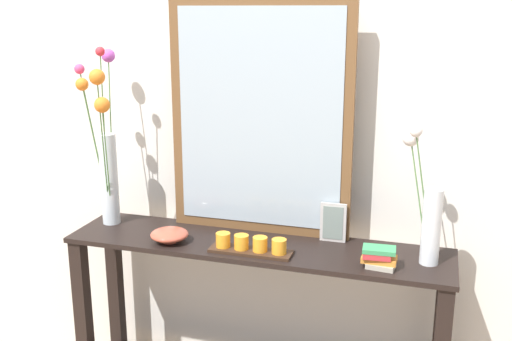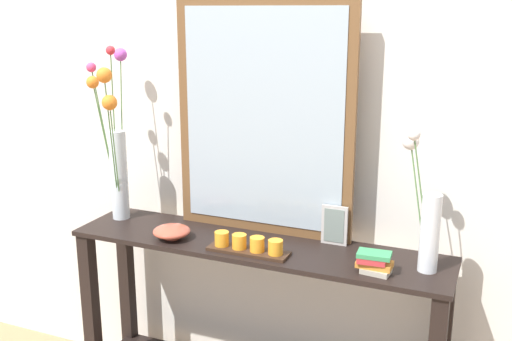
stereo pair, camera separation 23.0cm
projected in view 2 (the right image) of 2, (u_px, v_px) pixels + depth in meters
wall_back at (283, 106)px, 2.51m from camera, size 6.40×0.08×2.70m
console_table at (256, 321)px, 2.47m from camera, size 1.52×0.35×0.84m
mirror_leaning at (263, 119)px, 2.39m from camera, size 0.75×0.03×0.95m
tall_vase_left at (115, 148)px, 2.57m from camera, size 0.20×0.29×0.75m
vase_right at (426, 216)px, 2.10m from camera, size 0.16×0.12×0.51m
candle_tray at (248, 246)px, 2.28m from camera, size 0.32×0.09×0.07m
picture_frame_small at (334, 225)px, 2.35m from camera, size 0.10×0.01×0.16m
decorative_bowl at (172, 231)px, 2.42m from camera, size 0.15×0.15×0.05m
book_stack at (374, 262)px, 2.11m from camera, size 0.12×0.09×0.08m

